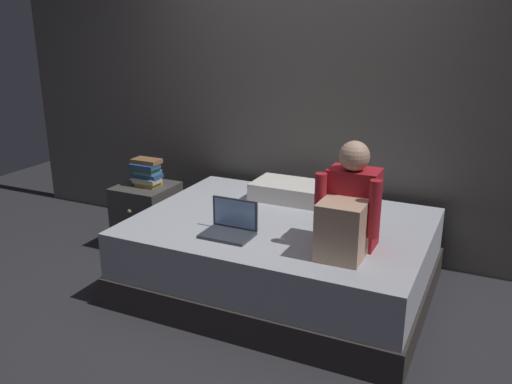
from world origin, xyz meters
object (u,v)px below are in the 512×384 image
pillow (290,191)px  bed (281,256)px  nightstand (147,217)px  person_sitting (349,211)px  book_stack (147,172)px  laptop (230,226)px

pillow → bed: bearing=-75.0°
nightstand → pillow: pillow is taller
bed → person_sitting: (0.54, -0.28, 0.52)m
bed → nightstand: size_ratio=3.66×
bed → nightstand: (-1.30, 0.21, 0.01)m
book_stack → laptop: bearing=-28.3°
book_stack → nightstand: bearing=175.9°
laptop → nightstand: bearing=152.1°
person_sitting → bed: bearing=152.2°
nightstand → book_stack: (0.03, -0.00, 0.39)m
bed → book_stack: 1.35m
bed → laptop: 0.53m
laptop → pillow: (0.09, 0.82, 0.01)m
nightstand → laptop: size_ratio=1.71×
person_sitting → laptop: person_sitting is taller
nightstand → laptop: laptop is taller
nightstand → pillow: 1.25m
book_stack → person_sitting: bearing=-15.3°
bed → pillow: 0.57m
person_sitting → book_stack: (-1.81, 0.49, -0.12)m
bed → laptop: (-0.21, -0.37, 0.32)m
person_sitting → laptop: (-0.74, -0.08, -0.20)m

